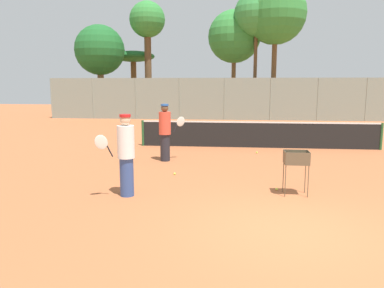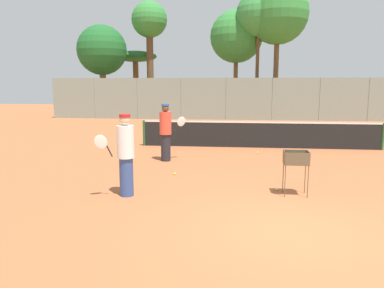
{
  "view_description": "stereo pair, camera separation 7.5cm",
  "coord_description": "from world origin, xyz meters",
  "views": [
    {
      "loc": [
        -1.07,
        -6.37,
        2.56
      ],
      "look_at": [
        -2.11,
        3.34,
        1.0
      ],
      "focal_mm": 35.0,
      "sensor_mm": 36.0,
      "label": 1
    },
    {
      "loc": [
        -0.99,
        -6.36,
        2.56
      ],
      "look_at": [
        -2.11,
        3.34,
        1.0
      ],
      "focal_mm": 35.0,
      "sensor_mm": 36.0,
      "label": 2
    }
  ],
  "objects": [
    {
      "name": "player_white_outfit",
      "position": [
        -3.47,
        1.82,
        0.98
      ],
      "size": [
        0.83,
        0.65,
        1.9
      ],
      "rotation": [
        0.0,
        0.0,
        3.76
      ],
      "color": "#334C8C",
      "rests_on": "ground_plane"
    },
    {
      "name": "tennis_ball_3",
      "position": [
        -0.12,
        7.62,
        0.03
      ],
      "size": [
        0.07,
        0.07,
        0.07
      ],
      "primitive_type": "sphere",
      "color": "#D1E54C",
      "rests_on": "ground_plane"
    },
    {
      "name": "tree_1",
      "position": [
        -9.64,
        25.88,
        4.74
      ],
      "size": [
        3.68,
        3.68,
        5.4
      ],
      "color": "brown",
      "rests_on": "ground_plane"
    },
    {
      "name": "ground_plane",
      "position": [
        0.0,
        0.0,
        0.0
      ],
      "size": [
        80.0,
        80.0,
        0.0
      ],
      "primitive_type": "plane",
      "color": "#B26038"
    },
    {
      "name": "tree_0",
      "position": [
        -1.01,
        25.04,
        6.35
      ],
      "size": [
        4.23,
        4.23,
        8.5
      ],
      "color": "brown",
      "rests_on": "ground_plane"
    },
    {
      "name": "tree_2",
      "position": [
        2.09,
        23.67,
        7.82
      ],
      "size": [
        4.62,
        4.62,
        10.17
      ],
      "color": "brown",
      "rests_on": "ground_plane"
    },
    {
      "name": "ball_cart",
      "position": [
        0.44,
        2.31,
        0.8
      ],
      "size": [
        0.56,
        0.41,
        1.04
      ],
      "color": "brown",
      "rests_on": "ground_plane"
    },
    {
      "name": "tennis_ball_0",
      "position": [
        0.05,
        2.64,
        0.03
      ],
      "size": [
        0.07,
        0.07,
        0.07
      ],
      "primitive_type": "sphere",
      "color": "#D1E54C",
      "rests_on": "ground_plane"
    },
    {
      "name": "player_red_cap",
      "position": [
        -3.29,
        5.88,
        0.99
      ],
      "size": [
        0.87,
        0.58,
        1.92
      ],
      "rotation": [
        0.0,
        0.0,
        0.51
      ],
      "color": "#26262D",
      "rests_on": "ground_plane"
    },
    {
      "name": "parked_car",
      "position": [
        -0.6,
        25.35,
        0.66
      ],
      "size": [
        4.2,
        1.7,
        1.6
      ],
      "color": "white",
      "rests_on": "ground_plane"
    },
    {
      "name": "tree_3",
      "position": [
        -11.66,
        23.24,
        5.21
      ],
      "size": [
        3.94,
        3.94,
        7.24
      ],
      "color": "brown",
      "rests_on": "ground_plane"
    },
    {
      "name": "back_fence",
      "position": [
        0.0,
        20.93,
        1.51
      ],
      "size": [
        29.61,
        0.08,
        3.02
      ],
      "color": "gray",
      "rests_on": "ground_plane"
    },
    {
      "name": "tennis_net",
      "position": [
        0.0,
        8.92,
        0.56
      ],
      "size": [
        9.69,
        0.1,
        1.07
      ],
      "color": "#26592D",
      "rests_on": "ground_plane"
    },
    {
      "name": "tree_4",
      "position": [
        -7.97,
        24.21,
        7.36
      ],
      "size": [
        2.86,
        2.86,
        9.14
      ],
      "color": "brown",
      "rests_on": "ground_plane"
    },
    {
      "name": "tree_5",
      "position": [
        0.65,
        23.56,
        7.8
      ],
      "size": [
        3.41,
        3.41,
        9.56
      ],
      "color": "brown",
      "rests_on": "ground_plane"
    },
    {
      "name": "tennis_ball_2",
      "position": [
        -2.68,
        3.94,
        0.03
      ],
      "size": [
        0.07,
        0.07,
        0.07
      ],
      "primitive_type": "sphere",
      "color": "#D1E54C",
      "rests_on": "ground_plane"
    }
  ]
}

